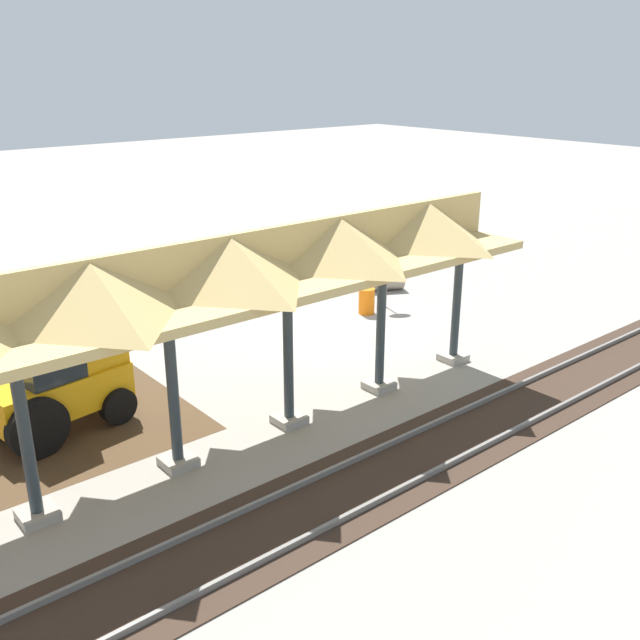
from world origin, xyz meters
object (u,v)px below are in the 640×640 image
backhoe (53,383)px  traffic_barrel (367,301)px  stop_sign (387,264)px  concrete_pipe (385,279)px

backhoe → traffic_barrel: (-11.46, -1.56, -0.82)m
stop_sign → traffic_barrel: (0.99, 0.05, -1.16)m
concrete_pipe → traffic_barrel: bearing=32.7°
concrete_pipe → stop_sign: bearing=46.3°
backhoe → traffic_barrel: bearing=-172.3°
stop_sign → traffic_barrel: 1.53m
backhoe → traffic_barrel: 11.59m
stop_sign → concrete_pipe: bearing=-133.7°
stop_sign → concrete_pipe: (-1.45, -1.52, -1.19)m
stop_sign → concrete_pipe: stop_sign is taller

